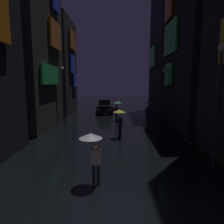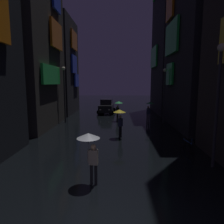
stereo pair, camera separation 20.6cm
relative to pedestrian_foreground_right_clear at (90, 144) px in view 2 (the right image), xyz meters
name	(u,v)px [view 2 (the right image)]	position (x,y,z in m)	size (l,w,h in m)	color
building_left_mid	(29,38)	(-6.80, 10.82, 6.29)	(4.25, 8.22, 15.91)	#33302D
building_left_far	(58,67)	(-6.80, 19.29, 4.44)	(4.25, 7.17, 12.20)	#232328
building_right_mid	(200,25)	(8.16, 10.98, 7.37)	(4.25, 8.54, 18.06)	#232328
building_right_far	(173,24)	(8.17, 19.82, 9.83)	(4.25, 8.22, 23.01)	#232328
pedestrian_foreground_right_clear	(90,144)	(0.00, 0.00, 0.00)	(0.90, 0.90, 2.12)	black
pedestrian_midstreet_left_green	(149,106)	(4.34, 12.99, 0.00)	(0.90, 0.90, 2.12)	black
pedestrian_foreground_left_yellow	(120,116)	(1.22, 6.93, 0.00)	(0.90, 0.90, 2.12)	black
pedestrian_near_crossing_green	(118,105)	(1.14, 13.51, 0.00)	(0.90, 0.90, 2.12)	#38332D
bicycle_parked_at_storefront	(187,144)	(5.28, 4.34, -1.28)	(0.29, 1.81, 0.96)	black
car_distant	(107,106)	(-0.40, 18.91, -0.74)	(2.41, 4.23, 1.92)	black
streetlamp_right_near	(218,93)	(5.68, 1.89, 1.92)	(0.36, 0.36, 5.77)	#2D2D33
streetlamp_left_far	(64,88)	(-4.32, 12.62, 1.84)	(0.36, 0.36, 5.62)	#2D2D33
streetlamp_right_far	(164,89)	(5.68, 12.55, 1.74)	(0.36, 0.36, 5.45)	#2D2D33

